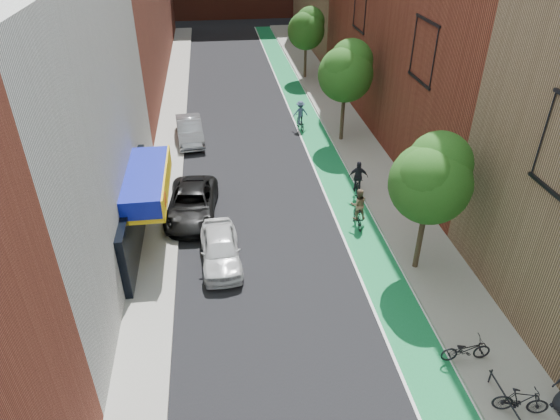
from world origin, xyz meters
name	(u,v)px	position (x,y,z in m)	size (l,w,h in m)	color
bike_lane	(312,131)	(4.00, 26.00, 0.01)	(2.00, 68.00, 0.01)	#126932
sidewalk_left	(170,137)	(-6.00, 26.00, 0.07)	(2.00, 68.00, 0.15)	gray
sidewalk_right	(346,128)	(6.50, 26.00, 0.07)	(3.00, 68.00, 0.15)	gray
building_left_white	(17,129)	(-11.00, 14.00, 6.00)	(8.00, 20.00, 12.00)	silver
tree_near	(432,177)	(5.65, 10.02, 4.66)	(3.40, 3.36, 6.42)	#332619
tree_mid	(346,70)	(5.65, 24.02, 4.89)	(3.55, 3.53, 6.74)	#332619
tree_far	(307,28)	(5.65, 38.02, 4.50)	(3.30, 3.25, 6.21)	#332619
parked_car_white	(220,249)	(-3.00, 11.66, 0.74)	(1.74, 4.34, 1.48)	silver
parked_car_black	(192,204)	(-4.33, 15.80, 0.74)	(2.45, 5.31, 1.48)	black
parked_car_silver	(190,130)	(-4.60, 25.37, 0.78)	(1.65, 4.74, 1.56)	gray
cyclist_lane_near	(358,210)	(3.96, 13.81, 0.86)	(0.84, 1.74, 2.03)	black
cyclist_lane_mid	(358,184)	(4.70, 16.52, 0.84)	(1.11, 1.71, 2.14)	black
cyclist_lane_far	(300,117)	(3.20, 26.51, 0.91)	(1.16, 1.79, 2.05)	black
parked_bike_near	(466,350)	(5.40, 4.66, 0.63)	(0.63, 1.81, 0.95)	black
parked_bike_mid	(521,401)	(6.16, 2.39, 0.67)	(0.49, 1.73, 1.04)	black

